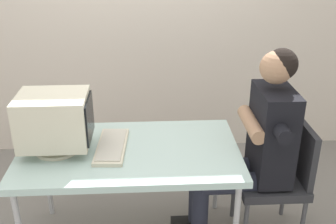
% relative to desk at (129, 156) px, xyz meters
% --- Properties ---
extents(desk, '(1.37, 0.79, 0.72)m').
position_rel_desk_xyz_m(desk, '(0.00, 0.00, 0.00)').
color(desk, '#B7B7BC').
rests_on(desk, ground_plane).
extents(crt_monitor, '(0.42, 0.33, 0.37)m').
position_rel_desk_xyz_m(crt_monitor, '(-0.44, 0.02, 0.25)').
color(crt_monitor, beige).
rests_on(crt_monitor, desk).
extents(keyboard, '(0.20, 0.46, 0.03)m').
position_rel_desk_xyz_m(keyboard, '(-0.11, 0.02, 0.06)').
color(keyboard, beige).
rests_on(keyboard, desk).
extents(office_chair, '(0.44, 0.44, 0.84)m').
position_rel_desk_xyz_m(office_chair, '(0.99, 0.04, -0.19)').
color(office_chair, '#4C4C51').
rests_on(office_chair, ground_plane).
extents(person_seated, '(0.74, 0.59, 1.34)m').
position_rel_desk_xyz_m(person_seated, '(0.80, 0.04, 0.05)').
color(person_seated, black).
rests_on(person_seated, ground_plane).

